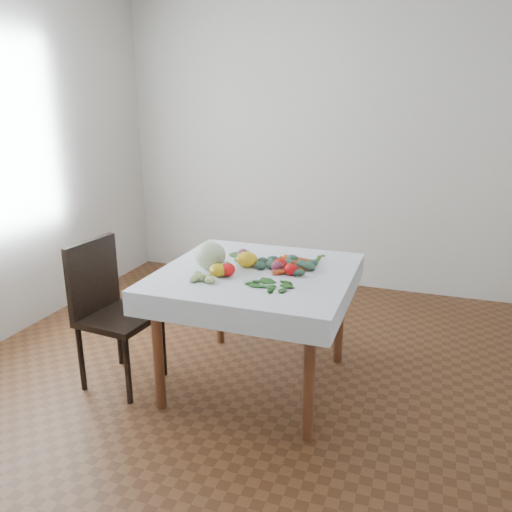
% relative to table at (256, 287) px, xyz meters
% --- Properties ---
extents(ground, '(4.00, 4.00, 0.00)m').
position_rel_table_xyz_m(ground, '(0.00, 0.00, -0.65)').
color(ground, brown).
extents(back_wall, '(4.00, 0.04, 2.70)m').
position_rel_table_xyz_m(back_wall, '(0.00, 2.00, 0.70)').
color(back_wall, beige).
rests_on(back_wall, ground).
extents(table, '(1.00, 1.00, 0.75)m').
position_rel_table_xyz_m(table, '(0.00, 0.00, 0.00)').
color(table, brown).
rests_on(table, ground).
extents(tablecloth, '(1.12, 1.12, 0.01)m').
position_rel_table_xyz_m(tablecloth, '(0.00, 0.00, 0.10)').
color(tablecloth, white).
rests_on(tablecloth, table).
extents(chair, '(0.45, 0.45, 0.92)m').
position_rel_table_xyz_m(chair, '(-0.88, -0.27, -0.13)').
color(chair, black).
rests_on(chair, ground).
extents(cabbage, '(0.24, 0.24, 0.17)m').
position_rel_table_xyz_m(cabbage, '(-0.27, -0.06, 0.19)').
color(cabbage, '#B7C7A7').
rests_on(cabbage, tablecloth).
extents(tomato_a, '(0.09, 0.09, 0.06)m').
position_rel_table_xyz_m(tomato_a, '(-0.11, 0.15, 0.13)').
color(tomato_a, red).
rests_on(tomato_a, tablecloth).
extents(tomato_b, '(0.10, 0.10, 0.07)m').
position_rel_table_xyz_m(tomato_b, '(0.13, 0.06, 0.14)').
color(tomato_b, red).
rests_on(tomato_b, tablecloth).
extents(tomato_c, '(0.11, 0.11, 0.08)m').
position_rel_table_xyz_m(tomato_c, '(-0.12, -0.15, 0.14)').
color(tomato_c, red).
rests_on(tomato_c, tablecloth).
extents(tomato_d, '(0.11, 0.11, 0.07)m').
position_rel_table_xyz_m(tomato_d, '(0.22, -0.01, 0.14)').
color(tomato_d, red).
rests_on(tomato_d, tablecloth).
extents(heirloom_back, '(0.16, 0.16, 0.09)m').
position_rel_table_xyz_m(heirloom_back, '(-0.08, 0.05, 0.15)').
color(heirloom_back, gold).
rests_on(heirloom_back, tablecloth).
extents(heirloom_front, '(0.12, 0.12, 0.08)m').
position_rel_table_xyz_m(heirloom_front, '(-0.17, -0.17, 0.14)').
color(heirloom_front, gold).
rests_on(heirloom_front, tablecloth).
extents(onion_a, '(0.10, 0.10, 0.06)m').
position_rel_table_xyz_m(onion_a, '(-0.16, 0.20, 0.13)').
color(onion_a, '#53172F').
rests_on(onion_a, tablecloth).
extents(onion_b, '(0.10, 0.10, 0.07)m').
position_rel_table_xyz_m(onion_b, '(0.12, 0.02, 0.14)').
color(onion_b, '#53172F').
rests_on(onion_b, tablecloth).
extents(tomatillo_cluster, '(0.15, 0.09, 0.04)m').
position_rel_table_xyz_m(tomatillo_cluster, '(-0.22, -0.29, 0.12)').
color(tomatillo_cluster, '#A5B568').
rests_on(tomatillo_cluster, tablecloth).
extents(carrot_bunch, '(0.23, 0.35, 0.03)m').
position_rel_table_xyz_m(carrot_bunch, '(0.21, 0.14, 0.12)').
color(carrot_bunch, '#D74E17').
rests_on(carrot_bunch, tablecloth).
extents(kale_bunch, '(0.35, 0.26, 0.04)m').
position_rel_table_xyz_m(kale_bunch, '(0.16, 0.12, 0.12)').
color(kale_bunch, '#385C47').
rests_on(kale_bunch, tablecloth).
extents(basil_bunch, '(0.27, 0.20, 0.01)m').
position_rel_table_xyz_m(basil_bunch, '(0.14, -0.24, 0.11)').
color(basil_bunch, '#1C571B').
rests_on(basil_bunch, tablecloth).
extents(dill_bunch, '(0.24, 0.19, 0.03)m').
position_rel_table_xyz_m(dill_bunch, '(-0.20, 0.16, 0.12)').
color(dill_bunch, '#417133').
rests_on(dill_bunch, tablecloth).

